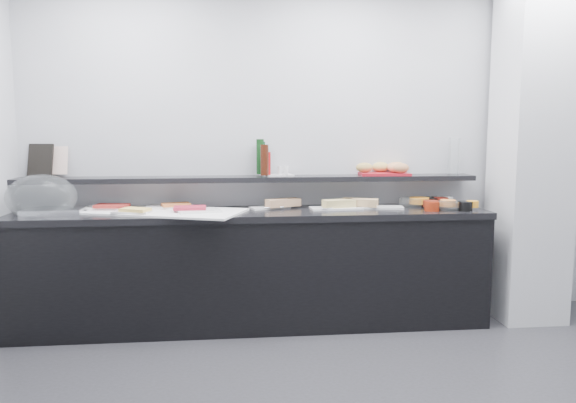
{
  "coord_description": "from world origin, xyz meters",
  "views": [
    {
      "loc": [
        -0.87,
        -2.55,
        1.51
      ],
      "look_at": [
        -0.45,
        1.45,
        1.0
      ],
      "focal_mm": 35.0,
      "sensor_mm": 36.0,
      "label": 1
    }
  ],
  "objects": [
    {
      "name": "back_wall",
      "position": [
        0.0,
        2.0,
        1.35
      ],
      "size": [
        5.0,
        0.02,
        2.7
      ],
      "primitive_type": "cube",
      "color": "#ACAEB3",
      "rests_on": "ground"
    },
    {
      "name": "column",
      "position": [
        1.5,
        1.65,
        1.35
      ],
      "size": [
        0.5,
        0.5,
        2.7
      ],
      "primitive_type": "cube",
      "color": "silver",
      "rests_on": "ground"
    },
    {
      "name": "buffet_cabinet",
      "position": [
        -0.7,
        1.7,
        0.42
      ],
      "size": [
        3.6,
        0.6,
        0.85
      ],
      "primitive_type": "cube",
      "color": "black",
      "rests_on": "ground"
    },
    {
      "name": "counter_top",
      "position": [
        -0.7,
        1.7,
        0.88
      ],
      "size": [
        3.62,
        0.62,
        0.05
      ],
      "primitive_type": "cube",
      "color": "black",
      "rests_on": "buffet_cabinet"
    },
    {
      "name": "wall_shelf",
      "position": [
        -0.7,
        1.88,
        1.13
      ],
      "size": [
        3.6,
        0.25,
        0.04
      ],
      "primitive_type": "cube",
      "color": "black",
      "rests_on": "back_wall"
    },
    {
      "name": "cloche_base",
      "position": [
        -2.16,
        1.71,
        0.92
      ],
      "size": [
        0.43,
        0.29,
        0.04
      ],
      "primitive_type": "cube",
      "rotation": [
        0.0,
        0.0,
        0.0
      ],
      "color": "silver",
      "rests_on": "counter_top"
    },
    {
      "name": "cloche_dome",
      "position": [
        -2.24,
        1.69,
        1.03
      ],
      "size": [
        0.57,
        0.45,
        0.34
      ],
      "primitive_type": "ellipsoid",
      "rotation": [
        0.0,
        0.0,
        0.26
      ],
      "color": "silver",
      "rests_on": "cloche_base"
    },
    {
      "name": "linen_runner",
      "position": [
        -1.35,
        1.68,
        0.91
      ],
      "size": [
        1.26,
        0.91,
        0.01
      ],
      "primitive_type": "cube",
      "rotation": [
        0.0,
        0.0,
        -0.36
      ],
      "color": "white",
      "rests_on": "counter_top"
    },
    {
      "name": "platter_meat_a",
      "position": [
        -1.82,
        1.84,
        0.92
      ],
      "size": [
        0.33,
        0.26,
        0.01
      ],
      "primitive_type": "cube",
      "rotation": [
        0.0,
        0.0,
        -0.21
      ],
      "color": "white",
      "rests_on": "linen_runner"
    },
    {
      "name": "food_meat_a",
      "position": [
        -1.76,
        1.79,
        0.94
      ],
      "size": [
        0.26,
        0.19,
        0.02
      ],
      "primitive_type": "cube",
      "rotation": [
        0.0,
        0.0,
        -0.15
      ],
      "color": "maroon",
      "rests_on": "platter_meat_a"
    },
    {
      "name": "platter_salmon",
      "position": [
        -1.34,
        1.84,
        0.92
      ],
      "size": [
        0.35,
        0.26,
        0.01
      ],
      "primitive_type": "cube",
      "rotation": [
        0.0,
        0.0,
        -0.13
      ],
      "color": "silver",
      "rests_on": "linen_runner"
    },
    {
      "name": "food_salmon",
      "position": [
        -1.29,
        1.81,
        0.94
      ],
      "size": [
        0.24,
        0.19,
        0.02
      ],
      "primitive_type": "cube",
      "rotation": [
        0.0,
        0.0,
        0.27
      ],
      "color": "#D0652A",
      "rests_on": "platter_salmon"
    },
    {
      "name": "platter_cheese",
      "position": [
        -1.58,
        1.59,
        0.92
      ],
      "size": [
        0.29,
        0.21,
        0.01
      ],
      "primitive_type": "cube",
      "rotation": [
        0.0,
        0.0,
        -0.17
      ],
      "color": "white",
      "rests_on": "linen_runner"
    },
    {
      "name": "food_cheese",
      "position": [
        -1.55,
        1.56,
        0.94
      ],
      "size": [
        0.23,
        0.19,
        0.02
      ],
      "primitive_type": "cube",
      "rotation": [
        0.0,
        0.0,
        -0.4
      ],
      "color": "#FACE61",
      "rests_on": "platter_cheese"
    },
    {
      "name": "platter_meat_b",
      "position": [
        -1.1,
        1.58,
        0.92
      ],
      "size": [
        0.35,
        0.28,
        0.01
      ],
      "primitive_type": "cube",
      "rotation": [
        0.0,
        0.0,
        0.26
      ],
      "color": "white",
      "rests_on": "linen_runner"
    },
    {
      "name": "food_meat_b",
      "position": [
        -1.17,
        1.62,
        0.94
      ],
      "size": [
        0.24,
        0.16,
        0.02
      ],
      "primitive_type": "cube",
      "rotation": [
        0.0,
        0.0,
        0.04
      ],
      "color": "maroon",
      "rests_on": "platter_meat_b"
    },
    {
      "name": "sandwich_plate_left",
      "position": [
        -0.56,
        1.81,
        0.91
      ],
      "size": [
        0.34,
        0.23,
        0.01
      ],
      "primitive_type": "cube",
      "rotation": [
        0.0,
        0.0,
        0.35
      ],
      "color": "white",
      "rests_on": "counter_top"
    },
    {
      "name": "sandwich_food_left",
      "position": [
        -0.45,
        1.81,
        0.94
      ],
      "size": [
        0.29,
        0.2,
        0.06
      ],
      "primitive_type": "cube",
      "rotation": [
        0.0,
        0.0,
        0.4
      ],
      "color": "tan",
      "rests_on": "sandwich_plate_left"
    },
    {
      "name": "tongs_left",
      "position": [
        -0.53,
        1.73,
        0.92
      ],
      "size": [
        0.16,
        0.05,
        0.01
      ],
      "primitive_type": "cylinder",
      "rotation": [
        0.0,
        1.57,
        0.27
      ],
      "color": "silver",
      "rests_on": "sandwich_plate_left"
    },
    {
      "name": "sandwich_plate_mid",
      "position": [
        -0.05,
        1.72,
        0.91
      ],
      "size": [
        0.41,
        0.19,
        0.01
      ],
      "primitive_type": "cube",
      "rotation": [
        0.0,
        0.0,
        0.06
      ],
      "color": "white",
      "rests_on": "counter_top"
    },
    {
      "name": "sandwich_food_mid",
      "position": [
        -0.02,
        1.72,
        0.94
      ],
      "size": [
        0.27,
        0.16,
        0.06
      ],
      "primitive_type": "cube",
      "rotation": [
        0.0,
        0.0,
        0.26
      ],
      "color": "tan",
      "rests_on": "sandwich_plate_mid"
    },
    {
      "name": "tongs_mid",
      "position": [
        -0.11,
        1.64,
        0.92
      ],
      "size": [
        0.14,
        0.08,
        0.01
      ],
      "primitive_type": "cylinder",
      "rotation": [
        0.0,
        1.57,
        0.5
      ],
      "color": "#AAACB1",
      "rests_on": "sandwich_plate_mid"
    },
    {
      "name": "sandwich_plate_right",
      "position": [
        0.31,
        1.74,
        0.91
      ],
      "size": [
        0.4,
        0.23,
        0.01
      ],
      "primitive_type": "cube",
      "rotation": [
        0.0,
        0.0,
        -0.19
      ],
      "color": "silver",
      "rests_on": "counter_top"
    },
    {
      "name": "sandwich_food_right",
      "position": [
        0.15,
        1.76,
        0.94
      ],
      "size": [
        0.3,
        0.21,
        0.06
      ],
      "primitive_type": "cube",
      "rotation": [
        0.0,
        0.0,
        -0.4
      ],
      "color": "tan",
      "rests_on": "sandwich_plate_right"
    },
    {
      "name": "tongs_right",
      "position": [
        0.2,
        1.71,
        0.92
      ],
      "size": [
        0.16,
        0.03,
        0.01
      ],
      "primitive_type": "cylinder",
      "rotation": [
        0.0,
        1.57,
        -0.17
      ],
      "color": "#B6B8BE",
      "rests_on": "sandwich_plate_right"
    },
    {
      "name": "bowl_glass_fruit",
      "position": [
        0.57,
        1.79,
        0.94
      ],
      "size": [
        0.2,
        0.2,
        0.07
      ],
      "primitive_type": "cylinder",
      "rotation": [
        0.0,
        0.0,
        -0.08
      ],
      "color": "white",
      "rests_on": "counter_top"
    },
    {
      "name": "fill_glass_fruit",
      "position": [
        0.66,
        1.81,
        0.95
      ],
      "size": [
        0.19,
        0.19,
        0.05
      ],
      "primitive_type": "cylinder",
      "rotation": [
        0.0,
        0.0,
        -0.19
      ],
      "color": "orange",
      "rests_on": "bowl_glass_fruit"
    },
    {
      "name": "bowl_black_jam",
      "position": [
        0.76,
        1.82,
        0.94
      ],
      "size": [
        0.19,
        0.19,
        0.07
      ],
      "primitive_type": "cylinder",
      "rotation": [
        0.0,
        0.0,
        0.4
      ],
      "color": "black",
      "rests_on": "counter_top"
    },
    {
      "name": "fill_black_jam",
      "position": [
        0.83,
        1.79,
        0.95
      ],
      "size": [
        0.14,
        0.14,
        0.05
      ],
      "primitive_type": "cylinder",
      "rotation": [
        0.0,
        0.0,
        -0.23
      ],
      "color": "#5D140D",
      "rests_on": "bowl_black_jam"
    },
    {
      "name": "bowl_glass_cream",
      "position": [
        0.85,
        1.84,
        0.94
      ],
      "size": [
        0.17,
        0.17,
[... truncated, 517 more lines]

